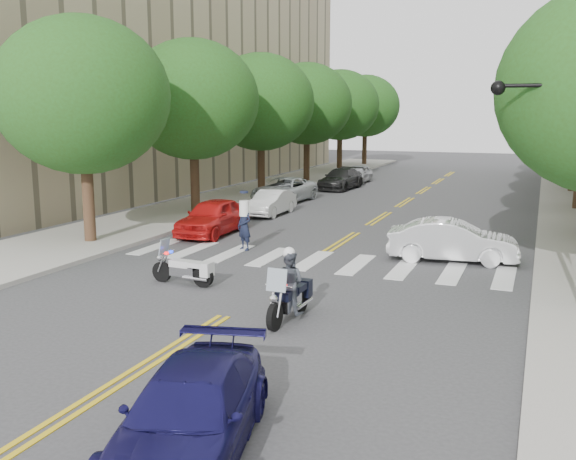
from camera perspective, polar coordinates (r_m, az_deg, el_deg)
The scene contains 22 objects.
ground at distance 16.01m, azimuth -5.71°, elevation -7.66°, with size 140.00×140.00×0.00m, color #38383A.
sidewalk_left at distance 39.46m, azimuth -3.30°, elevation 3.29°, with size 5.00×60.00×0.15m, color #9E9991.
building_left at distance 51.98m, azimuth -18.99°, elevation 17.65°, with size 26.00×44.00×24.00m, color tan.
tree_l_0 at distance 25.14m, azimuth -17.80°, elevation 11.29°, with size 6.40×6.40×8.45m.
tree_l_1 at distance 31.74m, azimuth -8.46°, elevation 11.38°, with size 6.40×6.40×8.45m.
tree_l_2 at distance 38.88m, azimuth -2.43°, elevation 11.28°, with size 6.40×6.40×8.45m.
tree_l_3 at distance 46.29m, azimuth 1.69°, elevation 11.14°, with size 6.40×6.40×8.45m.
tree_l_4 at distance 53.88m, azimuth 4.66°, elevation 11.01°, with size 6.40×6.40×8.45m.
tree_l_5 at distance 61.57m, azimuth 6.89°, elevation 10.89°, with size 6.40×6.40×8.45m.
tree_r_4 at distance 51.52m, azimuth 24.03°, elevation 10.19°, with size 6.40×6.40×8.45m.
tree_r_5 at distance 59.51m, azimuth 23.76°, elevation 10.12°, with size 6.40×6.40×8.45m.
traffic_signal_pole at distance 17.04m, azimuth 23.95°, elevation 5.38°, with size 2.82×0.42×6.00m.
motorcycle_police at distance 15.49m, azimuth 0.17°, elevation -5.12°, with size 0.76×2.23×1.81m.
motorcycle_parked at distance 18.86m, azimuth -8.93°, elevation -3.51°, with size 2.05×0.51×1.32m.
officer_standing at distance 23.35m, azimuth -3.89°, elevation 0.32°, with size 0.64×0.42×1.75m, color black.
convertible at distance 22.23m, azimuth 14.41°, elevation -0.94°, with size 1.49×4.28×1.41m, color white.
sedan_blue at distance 9.80m, azimuth -8.70°, elevation -15.84°, with size 1.78×4.38×1.27m, color #131147.
parked_car_a at distance 26.49m, azimuth -6.70°, elevation 1.18°, with size 1.74×4.33×1.47m, color red.
parked_car_b at distance 31.39m, azimuth -1.52°, elevation 2.45°, with size 1.29×3.70×1.22m, color silver.
parked_car_c at distance 35.85m, azimuth -0.35°, elevation 3.57°, with size 2.28×4.94×1.37m, color #B9BEC2.
parked_car_d at distance 42.24m, azimuth 4.72°, elevation 4.55°, with size 1.88×4.63×1.34m, color black.
parked_car_e at distance 46.10m, azimuth 6.20°, elevation 4.98°, with size 1.53×3.80×1.30m, color #AAAAB0.
Camera 1 is at (7.07, -13.49, 4.95)m, focal length 40.00 mm.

